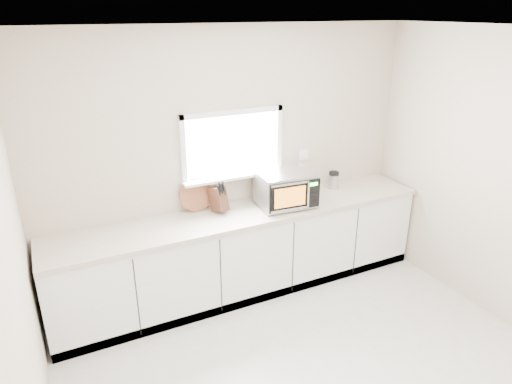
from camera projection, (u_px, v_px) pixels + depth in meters
back_wall at (233, 161)px, 4.68m from camera, size 4.00×0.17×2.70m
cabinets at (246, 253)px, 4.78m from camera, size 3.92×0.60×0.88m
countertop at (246, 214)px, 4.59m from camera, size 3.92×0.64×0.04m
microwave at (286, 188)px, 4.67m from camera, size 0.60×0.50×0.36m
knife_block at (218, 198)px, 4.54m from camera, size 0.17×0.25×0.34m
cutting_board at (196, 195)px, 4.56m from camera, size 0.34×0.08×0.34m
coffee_grinder at (334, 180)px, 5.15m from camera, size 0.12×0.12×0.20m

